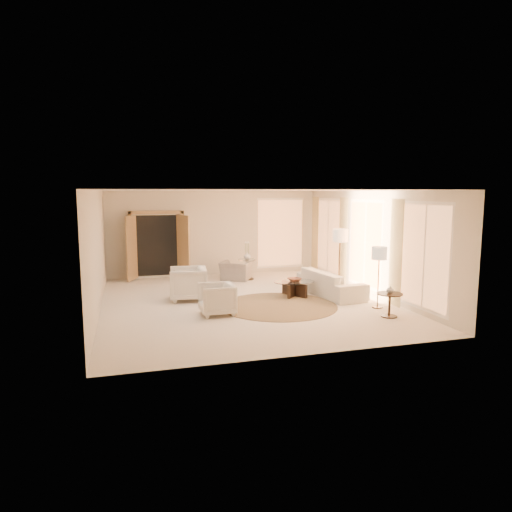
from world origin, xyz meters
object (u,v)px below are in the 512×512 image
object	(u,v)px
sofa	(331,283)
end_table	(390,301)
end_vase	(390,290)
floor_lamp_far	(379,256)
armchair_right	(217,298)
bowl	(295,280)
armchair_left	(188,282)
coffee_table	(295,287)
floor_lamp_near	(340,238)
accent_chair	(236,268)
side_vase	(247,256)
side_table	(247,267)

from	to	relation	value
sofa	end_table	size ratio (longest dim) A/B	4.00
end_vase	floor_lamp_far	bearing A→B (deg)	77.51
armchair_right	bowl	size ratio (longest dim) A/B	2.18
armchair_left	coffee_table	size ratio (longest dim) A/B	0.76
floor_lamp_near	bowl	distance (m)	1.84
armchair_right	floor_lamp_far	distance (m)	3.95
accent_chair	bowl	xyz separation A→B (m)	(0.98, -2.66, 0.06)
floor_lamp_near	side_vase	xyz separation A→B (m)	(-2.09, 2.28, -0.72)
bowl	end_vase	bearing A→B (deg)	-62.18
end_table	bowl	xyz separation A→B (m)	(-1.31, 2.48, 0.08)
side_table	side_vase	world-z (taller)	side_vase
floor_lamp_far	side_vase	distance (m)	4.85
side_table	end_vase	size ratio (longest dim) A/B	3.76
floor_lamp_far	end_vase	bearing A→B (deg)	-102.49
side_table	bowl	bearing A→B (deg)	-77.22
accent_chair	end_vase	world-z (taller)	accent_chair
armchair_right	end_vase	bearing A→B (deg)	70.99
accent_chair	floor_lamp_near	xyz separation A→B (m)	(2.46, -2.29, 1.08)
side_table	coffee_table	bearing A→B (deg)	-77.22
floor_lamp_near	bowl	bearing A→B (deg)	-166.03
accent_chair	floor_lamp_near	distance (m)	3.53
armchair_right	floor_lamp_near	world-z (taller)	floor_lamp_near
armchair_left	floor_lamp_far	bearing A→B (deg)	70.88
sofa	armchair_left	size ratio (longest dim) A/B	2.43
sofa	floor_lamp_far	xyz separation A→B (m)	(0.48, -1.58, 0.93)
sofa	side_vase	bearing A→B (deg)	23.27
side_table	end_vase	distance (m)	5.48
armchair_left	floor_lamp_far	size ratio (longest dim) A/B	0.63
armchair_right	end_table	size ratio (longest dim) A/B	1.37
side_table	floor_lamp_near	xyz separation A→B (m)	(2.09, -2.28, 1.09)
end_vase	floor_lamp_near	bearing A→B (deg)	86.49
armchair_left	accent_chair	xyz separation A→B (m)	(1.80, 2.29, -0.07)
floor_lamp_near	side_vase	distance (m)	3.18
coffee_table	end_vase	size ratio (longest dim) A/B	7.17
floor_lamp_near	armchair_right	bearing A→B (deg)	-157.42
sofa	armchair_right	xyz separation A→B (m)	(-3.34, -1.11, 0.06)
accent_chair	coffee_table	distance (m)	2.84
accent_chair	end_vase	distance (m)	5.63
armchair_right	floor_lamp_near	distance (m)	4.28
coffee_table	floor_lamp_near	bearing A→B (deg)	13.97
floor_lamp_far	bowl	world-z (taller)	floor_lamp_far
armchair_left	end_table	distance (m)	4.99
sofa	coffee_table	distance (m)	1.01
floor_lamp_near	sofa	bearing A→B (deg)	-135.35
bowl	floor_lamp_far	bearing A→B (deg)	-48.73
armchair_left	floor_lamp_near	xyz separation A→B (m)	(4.26, -0.01, 1.01)
accent_chair	side_vase	xyz separation A→B (m)	(0.37, -0.01, 0.36)
side_vase	floor_lamp_near	bearing A→B (deg)	-47.60
side_table	bowl	size ratio (longest dim) A/B	1.81
armchair_left	side_table	distance (m)	3.15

